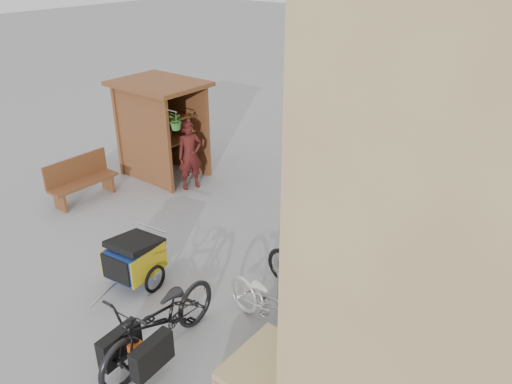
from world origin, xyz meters
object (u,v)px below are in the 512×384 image
Objects in this scene: bike_5 at (379,208)px; bike_3 at (358,238)px; bench at (81,179)px; bike_0 at (272,304)px; bike_6 at (401,198)px; child_trailer at (134,258)px; bike_2 at (337,244)px; bike_7 at (406,189)px; kiosk at (158,116)px; pallet_stack at (271,374)px; cargo_bike at (160,322)px; shopping_carts at (470,156)px; bike_1 at (310,269)px; bike_4 at (375,222)px; person_kiosk at (190,155)px.

bike_3 is at bearing -169.91° from bike_5.
bike_0 is at bearing -8.05° from bench.
bench is 1.04× the size of bike_6.
bike_0 reaches higher than child_trailer.
child_trailer is at bearing 130.18° from bike_2.
bike_7 is (-0.02, 5.01, -0.02)m from bike_0.
bike_6 is at bearing 16.20° from kiosk.
pallet_stack is 0.77× the size of bike_3.
bike_3 is at bearing 70.39° from cargo_bike.
bike_2 is (0.85, 3.48, -0.13)m from cargo_bike.
shopping_carts reaches higher than bike_1.
bike_5 is at bearing -5.68° from bike_2.
cargo_bike reaches higher than bench.
bike_7 is at bearing 22.22° from bike_4.
bike_1 is at bearing -87.71° from person_kiosk.
kiosk reaches higher than bike_5.
bike_0 is (5.65, -3.01, -1.05)m from kiosk.
bike_1 is at bearing 107.92° from pallet_stack.
bike_3 is 1.34m from bike_5.
bike_1 is at bearing -163.58° from bike_7.
bike_0 is (0.95, 1.34, -0.08)m from cargo_bike.
cargo_bike is 5.55m from person_kiosk.
person_kiosk is 4.54m from bike_5.
bike_7 is at bearing -7.42° from bike_2.
child_trailer is at bearing 150.69° from bike_5.
bike_0 reaches higher than bike_2.
bike_6 is at bearing 20.94° from bike_4.
bike_7 is (2.56, 5.46, -0.03)m from child_trailer.
person_kiosk is at bearing 131.38° from bike_7.
person_kiosk is at bearing 113.59° from child_trailer.
bike_2 is (4.42, -0.76, -0.38)m from person_kiosk.
bike_4 is at bearing 21.87° from bench.
bike_7 reaches higher than bike_5.
bike_0 is 1.14× the size of bike_4.
child_trailer is at bearing 172.53° from pallet_stack.
bike_0 is at bearing -177.81° from bike_1.
bike_4 is (-0.56, 4.17, 0.23)m from pallet_stack.
bike_4 is (4.59, 0.41, -0.40)m from person_kiosk.
pallet_stack is 3.44m from bike_3.
kiosk reaches higher than bike_7.
bench reaches higher than bike_5.
bike_7 is at bearing 77.49° from cargo_bike.
kiosk is 6.08m from bike_7.
shopping_carts reaches higher than child_trailer.
shopping_carts is 0.75× the size of cargo_bike.
pallet_stack is 1.11m from bike_0.
bike_7 is at bearing 34.69° from bench.
shopping_carts is at bearing 5.18° from bike_0.
child_trailer is 1.00× the size of bike_7.
bike_3 is 0.93× the size of bike_4.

